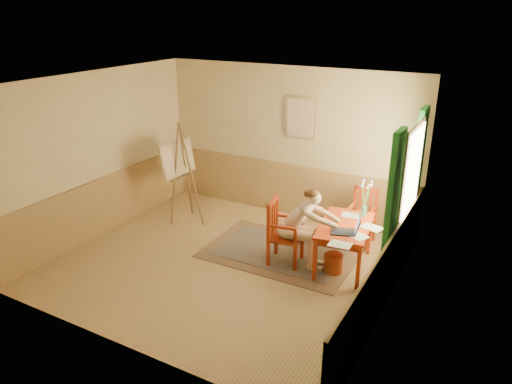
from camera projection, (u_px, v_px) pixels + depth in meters
The scene contains 14 objects.
room at pixel (223, 179), 7.01m from camera, with size 5.04×4.54×2.84m.
wainscot at pixel (250, 215), 7.99m from camera, with size 5.00×4.50×1.00m.
window at pixel (407, 187), 6.85m from camera, with size 0.12×2.01×2.20m.
wall_portrait at pixel (301, 118), 8.52m from camera, with size 0.60×0.05×0.76m.
rug at pixel (280, 252), 7.82m from camera, with size 2.42×1.63×0.02m.
table at pixel (345, 230), 7.17m from camera, with size 0.89×1.29×0.72m.
chair_left at pixel (282, 232), 7.35m from camera, with size 0.55×0.53×1.05m.
chair_back at pixel (362, 216), 8.02m from camera, with size 0.41×0.43×0.94m.
figure at pixel (302, 224), 7.19m from camera, with size 0.98×0.49×1.28m.
laptop at pixel (348, 230), 6.85m from camera, with size 0.47×0.36×0.25m.
papers at pixel (355, 230), 6.95m from camera, with size 0.75×1.28×0.00m.
vase at pixel (365, 200), 7.35m from camera, with size 0.20×0.29×0.58m.
wastebasket at pixel (333, 263), 7.19m from camera, with size 0.28×0.28×0.30m, color #A44523.
easel at pixel (179, 163), 8.66m from camera, with size 0.64×0.84×1.88m.
Camera 1 is at (3.60, -5.56, 3.76)m, focal length 33.58 mm.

